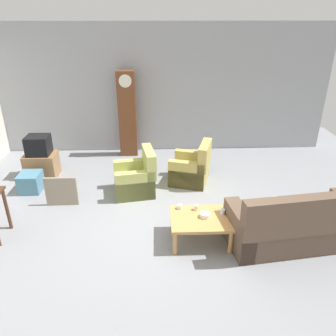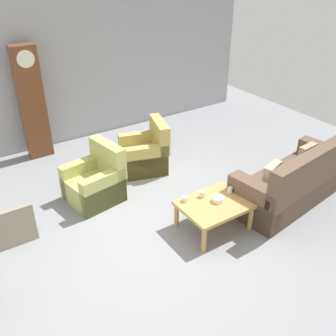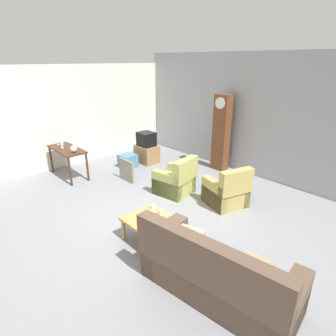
{
  "view_description": "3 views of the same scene",
  "coord_description": "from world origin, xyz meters",
  "px_view_note": "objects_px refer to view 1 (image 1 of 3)",
  "views": [
    {
      "loc": [
        -0.2,
        -4.8,
        3.34
      ],
      "look_at": [
        -0.02,
        0.17,
        0.99
      ],
      "focal_mm": 35.11,
      "sensor_mm": 36.0,
      "label": 1
    },
    {
      "loc": [
        -2.47,
        -3.77,
        3.51
      ],
      "look_at": [
        0.08,
        0.11,
        0.85
      ],
      "focal_mm": 40.34,
      "sensor_mm": 36.0,
      "label": 2
    },
    {
      "loc": [
        3.68,
        -3.07,
        3.01
      ],
      "look_at": [
        -0.11,
        0.42,
        0.99
      ],
      "focal_mm": 29.8,
      "sensor_mm": 36.0,
      "label": 3
    }
  ],
  "objects_px": {
    "tv_stand_cabinet": "(42,165)",
    "cup_cream_tall": "(196,208)",
    "framed_picture_leaning": "(61,191)",
    "armchair_olive_far": "(192,169)",
    "grandfather_clock": "(127,114)",
    "cup_blue_rimmed": "(223,212)",
    "armchair_olive_near": "(136,179)",
    "storage_box_blue": "(31,182)",
    "bowl_white_stacked": "(205,215)",
    "couch_floral": "(297,225)",
    "tv_crt": "(38,145)",
    "coffee_table_wood": "(201,221)",
    "cup_white_porcelain": "(180,207)"
  },
  "relations": [
    {
      "from": "tv_stand_cabinet",
      "to": "cup_cream_tall",
      "type": "relative_size",
      "value": 7.66
    },
    {
      "from": "framed_picture_leaning",
      "to": "cup_cream_tall",
      "type": "height_order",
      "value": "framed_picture_leaning"
    },
    {
      "from": "armchair_olive_far",
      "to": "grandfather_clock",
      "type": "bearing_deg",
      "value": 131.85
    },
    {
      "from": "framed_picture_leaning",
      "to": "cup_blue_rimmed",
      "type": "xyz_separation_m",
      "value": [
        2.86,
        -1.1,
        0.19
      ]
    },
    {
      "from": "armchair_olive_near",
      "to": "tv_stand_cabinet",
      "type": "distance_m",
      "value": 2.32
    },
    {
      "from": "storage_box_blue",
      "to": "bowl_white_stacked",
      "type": "xyz_separation_m",
      "value": [
        3.36,
        -1.77,
        0.27
      ]
    },
    {
      "from": "armchair_olive_far",
      "to": "grandfather_clock",
      "type": "distance_m",
      "value": 2.32
    },
    {
      "from": "couch_floral",
      "to": "cup_cream_tall",
      "type": "height_order",
      "value": "couch_floral"
    },
    {
      "from": "framed_picture_leaning",
      "to": "cup_blue_rimmed",
      "type": "distance_m",
      "value": 3.07
    },
    {
      "from": "couch_floral",
      "to": "armchair_olive_near",
      "type": "xyz_separation_m",
      "value": [
        -2.6,
        1.78,
        -0.05
      ]
    },
    {
      "from": "tv_crt",
      "to": "framed_picture_leaning",
      "type": "bearing_deg",
      "value": -59.26
    },
    {
      "from": "armchair_olive_near",
      "to": "cup_cream_tall",
      "type": "bearing_deg",
      "value": -53.09
    },
    {
      "from": "grandfather_clock",
      "to": "tv_stand_cabinet",
      "type": "relative_size",
      "value": 3.13
    },
    {
      "from": "armchair_olive_near",
      "to": "storage_box_blue",
      "type": "xyz_separation_m",
      "value": [
        -2.19,
        0.15,
        -0.11
      ]
    },
    {
      "from": "tv_crt",
      "to": "cup_blue_rimmed",
      "type": "xyz_separation_m",
      "value": [
        3.63,
        -2.38,
        -0.26
      ]
    },
    {
      "from": "framed_picture_leaning",
      "to": "tv_crt",
      "type": "bearing_deg",
      "value": 120.74
    },
    {
      "from": "coffee_table_wood",
      "to": "framed_picture_leaning",
      "type": "relative_size",
      "value": 1.6
    },
    {
      "from": "cup_blue_rimmed",
      "to": "cup_cream_tall",
      "type": "distance_m",
      "value": 0.43
    },
    {
      "from": "bowl_white_stacked",
      "to": "couch_floral",
      "type": "bearing_deg",
      "value": -6.53
    },
    {
      "from": "cup_cream_tall",
      "to": "bowl_white_stacked",
      "type": "relative_size",
      "value": 0.55
    },
    {
      "from": "armchair_olive_near",
      "to": "grandfather_clock",
      "type": "height_order",
      "value": "grandfather_clock"
    },
    {
      "from": "cup_white_porcelain",
      "to": "bowl_white_stacked",
      "type": "distance_m",
      "value": 0.46
    },
    {
      "from": "cup_white_porcelain",
      "to": "cup_cream_tall",
      "type": "distance_m",
      "value": 0.27
    },
    {
      "from": "armchair_olive_far",
      "to": "coffee_table_wood",
      "type": "xyz_separation_m",
      "value": [
        -0.06,
        -2.04,
        0.07
      ]
    },
    {
      "from": "framed_picture_leaning",
      "to": "cup_cream_tall",
      "type": "xyz_separation_m",
      "value": [
        2.45,
        -0.96,
        0.19
      ]
    },
    {
      "from": "armchair_olive_near",
      "to": "cup_cream_tall",
      "type": "height_order",
      "value": "armchair_olive_near"
    },
    {
      "from": "grandfather_clock",
      "to": "storage_box_blue",
      "type": "relative_size",
      "value": 4.58
    },
    {
      "from": "grandfather_clock",
      "to": "cup_cream_tall",
      "type": "xyz_separation_m",
      "value": [
        1.35,
        -3.45,
        -0.59
      ]
    },
    {
      "from": "armchair_olive_far",
      "to": "cup_blue_rimmed",
      "type": "distance_m",
      "value": 1.99
    },
    {
      "from": "cup_cream_tall",
      "to": "armchair_olive_near",
      "type": "bearing_deg",
      "value": 126.91
    },
    {
      "from": "tv_stand_cabinet",
      "to": "framed_picture_leaning",
      "type": "distance_m",
      "value": 1.5
    },
    {
      "from": "couch_floral",
      "to": "grandfather_clock",
      "type": "xyz_separation_m",
      "value": [
        -2.89,
        3.83,
        0.72
      ]
    },
    {
      "from": "bowl_white_stacked",
      "to": "cup_cream_tall",
      "type": "bearing_deg",
      "value": 118.38
    },
    {
      "from": "cup_white_porcelain",
      "to": "coffee_table_wood",
      "type": "bearing_deg",
      "value": -40.7
    },
    {
      "from": "cup_white_porcelain",
      "to": "framed_picture_leaning",
      "type": "bearing_deg",
      "value": 157.43
    },
    {
      "from": "storage_box_blue",
      "to": "armchair_olive_far",
      "type": "bearing_deg",
      "value": 4.61
    },
    {
      "from": "armchair_olive_far",
      "to": "storage_box_blue",
      "type": "relative_size",
      "value": 2.09
    },
    {
      "from": "armchair_olive_near",
      "to": "storage_box_blue",
      "type": "relative_size",
      "value": 1.98
    },
    {
      "from": "armchair_olive_near",
      "to": "framed_picture_leaning",
      "type": "xyz_separation_m",
      "value": [
        -1.4,
        -0.45,
        -0.02
      ]
    },
    {
      "from": "coffee_table_wood",
      "to": "framed_picture_leaning",
      "type": "xyz_separation_m",
      "value": [
        -2.5,
        1.18,
        -0.08
      ]
    },
    {
      "from": "tv_stand_cabinet",
      "to": "cup_blue_rimmed",
      "type": "bearing_deg",
      "value": -33.31
    },
    {
      "from": "tv_stand_cabinet",
      "to": "cup_white_porcelain",
      "type": "xyz_separation_m",
      "value": [
        2.95,
        -2.2,
        0.21
      ]
    },
    {
      "from": "grandfather_clock",
      "to": "cup_cream_tall",
      "type": "height_order",
      "value": "grandfather_clock"
    },
    {
      "from": "cup_white_porcelain",
      "to": "cup_cream_tall",
      "type": "height_order",
      "value": "cup_cream_tall"
    },
    {
      "from": "cup_blue_rimmed",
      "to": "cup_cream_tall",
      "type": "relative_size",
      "value": 0.98
    },
    {
      "from": "framed_picture_leaning",
      "to": "couch_floral",
      "type": "bearing_deg",
      "value": -18.51
    },
    {
      "from": "armchair_olive_near",
      "to": "coffee_table_wood",
      "type": "height_order",
      "value": "armchair_olive_near"
    },
    {
      "from": "framed_picture_leaning",
      "to": "storage_box_blue",
      "type": "bearing_deg",
      "value": 143.19
    },
    {
      "from": "couch_floral",
      "to": "tv_crt",
      "type": "bearing_deg",
      "value": 151.12
    },
    {
      "from": "armchair_olive_near",
      "to": "cup_blue_rimmed",
      "type": "relative_size",
      "value": 10.54
    }
  ]
}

